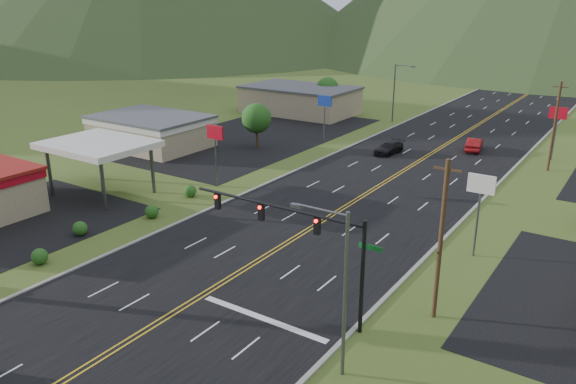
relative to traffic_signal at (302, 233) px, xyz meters
The scene contains 16 objects.
traffic_signal is the anchor object (origin of this frame).
streetlight_east 6.17m from the traffic_signal, 40.39° to the right, with size 3.28×0.25×9.00m.
streetlight_west 58.88m from the traffic_signal, 107.97° to the left, with size 3.28×0.25×9.00m.
gas_canopy 29.59m from the traffic_signal, 164.30° to the left, with size 10.00×8.00×5.30m.
building_west_mid 45.46m from the traffic_signal, 148.05° to the left, with size 14.40×10.40×4.10m.
building_west_far 64.15m from the traffic_signal, 122.56° to the left, with size 18.40×11.40×4.50m.
pole_sign_west_a 26.00m from the traffic_signal, 142.00° to the left, with size 2.00×0.18×6.40m.
pole_sign_west_b 43.17m from the traffic_signal, 118.32° to the left, with size 2.00×0.18×6.40m.
pole_sign_east_a 15.45m from the traffic_signal, 65.05° to the left, with size 2.00×0.18×6.40m.
pole_sign_east_b 46.47m from the traffic_signal, 81.94° to the left, with size 2.00×0.18×6.40m.
tree_west_a 40.80m from the traffic_signal, 130.50° to the left, with size 3.84×3.84×5.82m.
tree_west_b 66.01m from the traffic_signal, 118.49° to the left, with size 3.84×3.84×5.82m.
utility_pole_a 8.08m from the traffic_signal, 29.72° to the left, with size 1.60×0.28×10.00m.
utility_pole_b 41.60m from the traffic_signal, 80.29° to the left, with size 1.60×0.28×10.00m.
car_dark_mid 39.62m from the traffic_signal, 106.17° to the left, with size 1.98×4.86×1.41m, color black.
car_red_far 45.44m from the traffic_signal, 93.15° to the left, with size 1.73×4.97×1.64m, color maroon.
Camera 1 is at (22.67, -11.87, 18.40)m, focal length 35.00 mm.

